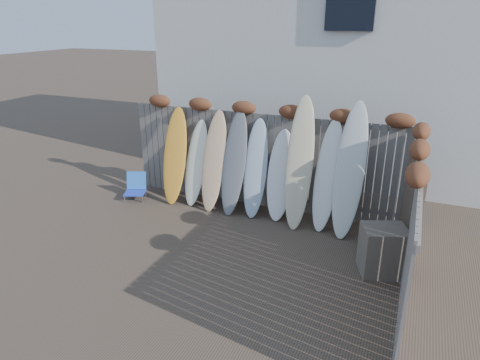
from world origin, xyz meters
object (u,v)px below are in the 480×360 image
at_px(wooden_crate, 383,250).
at_px(surfboard_0, 175,156).
at_px(beach_chair, 136,187).
at_px(lattice_panel, 410,215).

relative_size(wooden_crate, surfboard_0, 0.37).
xyz_separation_m(wooden_crate, surfboard_0, (-4.50, 1.27, 0.63)).
bearing_deg(beach_chair, lattice_panel, -5.43).
height_order(beach_chair, wooden_crate, wooden_crate).
height_order(lattice_panel, surfboard_0, surfboard_0).
bearing_deg(beach_chair, surfboard_0, 17.10).
distance_m(beach_chair, lattice_panel, 5.77).
relative_size(wooden_crate, lattice_panel, 0.45).
distance_m(beach_chair, surfboard_0, 1.20).
height_order(beach_chair, lattice_panel, lattice_panel).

